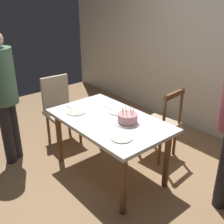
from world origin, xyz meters
TOP-DOWN VIEW (x-y plane):
  - ground at (0.00, 0.00)m, footprint 6.40×6.40m
  - back_wall at (0.00, 1.85)m, footprint 6.40×0.10m
  - dining_table at (0.00, 0.00)m, footprint 1.40×0.85m
  - birthday_cake at (0.21, 0.08)m, footprint 0.28×0.28m
  - plate_near_celebrant at (-0.39, -0.19)m, footprint 0.22×0.22m
  - plate_far_side at (-0.07, 0.19)m, footprint 0.22×0.22m
  - plate_near_guest at (0.42, -0.19)m, footprint 0.22×0.22m
  - fork_near_celebrant at (-0.55, -0.17)m, footprint 0.18×0.03m
  - fork_far_side at (-0.23, 0.18)m, footprint 0.18×0.03m
  - chair_spindle_back at (0.13, 0.75)m, footprint 0.48×0.48m
  - chair_upholstered at (-1.09, -0.01)m, footprint 0.47×0.47m
  - person_celebrant at (-1.04, -0.77)m, footprint 0.32×0.32m

SIDE VIEW (x-z plane):
  - ground at x=0.00m, z-range 0.00..0.00m
  - chair_spindle_back at x=0.13m, z-range -0.02..0.93m
  - chair_upholstered at x=-1.09m, z-range 0.06..1.01m
  - dining_table at x=0.00m, z-range 0.26..0.99m
  - fork_near_celebrant at x=-0.55m, z-range 0.73..0.73m
  - fork_far_side at x=-0.23m, z-range 0.73..0.73m
  - plate_near_celebrant at x=-0.39m, z-range 0.73..0.74m
  - plate_far_side at x=-0.07m, z-range 0.73..0.74m
  - plate_near_guest at x=0.42m, z-range 0.73..0.74m
  - birthday_cake at x=0.21m, z-range 0.69..0.87m
  - person_celebrant at x=-1.04m, z-range 0.12..1.76m
  - back_wall at x=0.00m, z-range 0.00..2.60m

